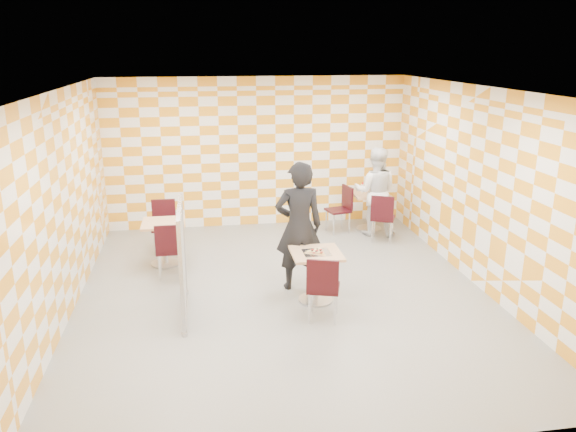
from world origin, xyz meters
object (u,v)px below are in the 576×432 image
object	(u,v)px
second_table	(370,205)
main_table	(316,268)
man_dark	(299,226)
soda_bottle	(377,187)
chair_empty_near	(169,246)
sport_bottle	(363,188)
partition	(182,260)
chair_second_side	(342,205)
chair_second_front	(383,215)
empty_table	(164,236)
man_white	(375,191)
chair_empty_far	(164,221)
chair_main_front	(323,284)

from	to	relation	value
second_table	main_table	bearing A→B (deg)	-119.45
man_dark	soda_bottle	bearing A→B (deg)	-128.29
chair_empty_near	sport_bottle	world-z (taller)	sport_bottle
second_table	partition	bearing A→B (deg)	-138.34
chair_empty_near	man_dark	bearing A→B (deg)	-18.38
partition	soda_bottle	distance (m)	5.04
chair_second_side	chair_second_front	bearing A→B (deg)	-51.75
chair_second_front	main_table	bearing A→B (deg)	-127.23
partition	sport_bottle	bearing A→B (deg)	43.74
empty_table	partition	distance (m)	1.98
empty_table	man_white	xyz separation A→B (m)	(3.98, 1.00, 0.35)
chair_empty_near	chair_empty_far	size ratio (longest dim) A/B	1.00
second_table	chair_main_front	xyz separation A→B (m)	(-1.80, -3.76, 0.04)
second_table	empty_table	xyz separation A→B (m)	(-3.97, -1.30, 0.00)
empty_table	partition	bearing A→B (deg)	-79.60
soda_bottle	chair_empty_far	bearing A→B (deg)	-170.75
chair_empty_near	sport_bottle	xyz separation A→B (m)	(3.73, 2.07, 0.29)
sport_bottle	empty_table	bearing A→B (deg)	-159.77
chair_empty_near	partition	world-z (taller)	partition
second_table	man_white	world-z (taller)	man_white
chair_empty_far	main_table	bearing A→B (deg)	-48.15
empty_table	chair_main_front	xyz separation A→B (m)	(2.18, -2.46, 0.04)
main_table	man_white	distance (m)	3.33
empty_table	partition	xyz separation A→B (m)	(0.35, -1.92, 0.28)
second_table	man_white	xyz separation A→B (m)	(0.00, -0.30, 0.35)
chair_second_side	chair_empty_near	distance (m)	3.78
second_table	sport_bottle	world-z (taller)	sport_bottle
second_table	chair_second_side	xyz separation A→B (m)	(-0.58, -0.07, 0.04)
second_table	man_dark	xyz separation A→B (m)	(-1.92, -2.60, 0.47)
empty_table	chair_main_front	size ratio (longest dim) A/B	0.81
main_table	sport_bottle	distance (m)	3.62
empty_table	man_dark	size ratio (longest dim) A/B	0.38
man_dark	soda_bottle	distance (m)	3.41
man_dark	main_table	bearing A→B (deg)	107.08
partition	sport_bottle	world-z (taller)	partition
partition	man_white	world-z (taller)	man_white
man_white	sport_bottle	size ratio (longest dim) A/B	8.61
empty_table	soda_bottle	world-z (taller)	soda_bottle
main_table	sport_bottle	size ratio (longest dim) A/B	3.75
chair_main_front	soda_bottle	world-z (taller)	soda_bottle
partition	chair_second_front	bearing A→B (deg)	33.77
chair_main_front	chair_empty_near	world-z (taller)	same
chair_second_side	chair_empty_far	bearing A→B (deg)	-171.38
second_table	sport_bottle	size ratio (longest dim) A/B	3.75
man_white	sport_bottle	bearing A→B (deg)	-52.91
chair_main_front	man_dark	size ratio (longest dim) A/B	0.47
partition	empty_table	bearing A→B (deg)	100.40
man_dark	sport_bottle	distance (m)	3.25
empty_table	sport_bottle	xyz separation A→B (m)	(3.84, 1.42, 0.33)
chair_empty_near	sport_bottle	bearing A→B (deg)	29.02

